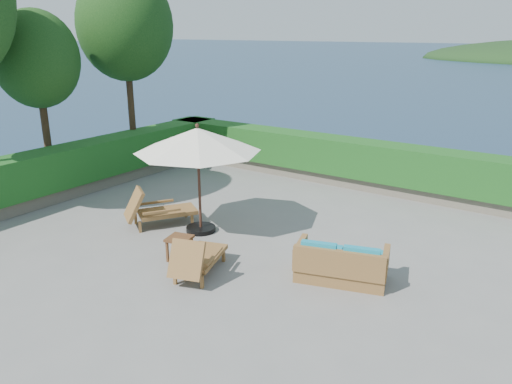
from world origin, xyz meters
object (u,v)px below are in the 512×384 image
Objects in this scene: patio_umbrella at (198,141)px; side_table at (179,241)px; wicker_loveseat at (341,265)px; lounge_right at (197,258)px; lounge_left at (157,210)px.

patio_umbrella is 2.23m from side_table.
lounge_right is at bearing -166.29° from wicker_loveseat.
patio_umbrella is 1.67× the size of lounge_left.
lounge_right is at bearing -23.38° from side_table.
lounge_left is (-1.04, -0.30, -1.67)m from patio_umbrella.
lounge_right is 2.59m from wicker_loveseat.
lounge_right is 2.97× the size of side_table.
patio_umbrella is 1.59× the size of wicker_loveseat.
lounge_left is 2.74m from lounge_right.
wicker_loveseat reaches higher than side_table.
patio_umbrella is at bearing 110.80° from lounge_right.
lounge_left reaches higher than side_table.
lounge_right reaches higher than side_table.
patio_umbrella reaches higher than lounge_right.
side_table is at bearing 0.85° from lounge_left.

